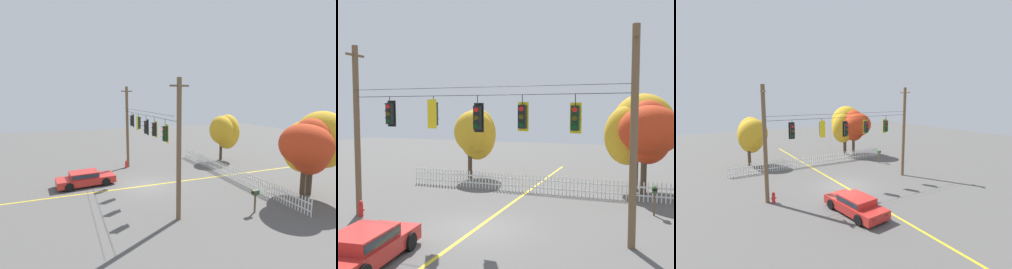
{
  "view_description": "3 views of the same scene",
  "coord_description": "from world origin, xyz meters",
  "views": [
    {
      "loc": [
        19.05,
        -5.85,
        6.9
      ],
      "look_at": [
        1.44,
        1.26,
        4.23
      ],
      "focal_mm": 27.85,
      "sensor_mm": 36.0,
      "label": 1
    },
    {
      "loc": [
        6.4,
        -13.64,
        5.0
      ],
      "look_at": [
        0.76,
        1.55,
        3.9
      ],
      "focal_mm": 38.92,
      "sensor_mm": 36.0,
      "label": 2
    },
    {
      "loc": [
        -10.3,
        -17.31,
        7.2
      ],
      "look_at": [
        0.72,
        1.35,
        4.03
      ],
      "focal_mm": 27.83,
      "sensor_mm": 36.0,
      "label": 3
    }
  ],
  "objects": [
    {
      "name": "traffic_signal_northbound_primary",
      "position": [
        -2.0,
        -0.01,
        4.83
      ],
      "size": [
        0.43,
        0.38,
        1.39
      ],
      "color": "black"
    },
    {
      "name": "autumn_maple_mid",
      "position": [
        6.24,
        10.43,
        3.83
      ],
      "size": [
        4.2,
        3.63,
        6.03
      ],
      "color": "#473828",
      "rests_on": "ground"
    },
    {
      "name": "traffic_signal_northbound_secondary",
      "position": [
        4.09,
        0.01,
        4.7
      ],
      "size": [
        0.43,
        0.38,
        1.49
      ],
      "color": "black"
    },
    {
      "name": "autumn_oak_far_east",
      "position": [
        6.86,
        8.99,
        3.76
      ],
      "size": [
        3.52,
        3.34,
        5.58
      ],
      "color": "#473828",
      "rests_on": "ground"
    },
    {
      "name": "traffic_signal_westbound_side",
      "position": [
        0.09,
        0.01,
        4.69
      ],
      "size": [
        0.43,
        0.38,
        1.53
      ],
      "color": "black"
    },
    {
      "name": "traffic_signal_eastbound_side",
      "position": [
        2.02,
        0.01,
        4.74
      ],
      "size": [
        0.43,
        0.38,
        1.45
      ],
      "color": "black"
    },
    {
      "name": "parked_car",
      "position": [
        -1.89,
        -4.46,
        0.6
      ],
      "size": [
        2.3,
        4.58,
        1.15
      ],
      "color": "red",
      "rests_on": "ground"
    },
    {
      "name": "white_picket_fence",
      "position": [
        0.5,
        7.26,
        0.55
      ],
      "size": [
        16.8,
        0.06,
        1.1
      ],
      "color": "white",
      "rests_on": "ground"
    },
    {
      "name": "traffic_signal_southbound_primary",
      "position": [
        -4.28,
        0.01,
        4.84
      ],
      "size": [
        0.43,
        0.38,
        1.36
      ],
      "color": "black"
    },
    {
      "name": "ground",
      "position": [
        0.0,
        0.0,
        0.0
      ],
      "size": [
        80.0,
        80.0,
        0.0
      ],
      "primitive_type": "plane",
      "color": "#565451"
    },
    {
      "name": "roadside_mailbox",
      "position": [
        7.08,
        4.67,
        1.16
      ],
      "size": [
        0.25,
        0.44,
        1.42
      ],
      "color": "brown",
      "rests_on": "ground"
    },
    {
      "name": "lane_centerline_stripe",
      "position": [
        0.0,
        0.0,
        0.0
      ],
      "size": [
        0.16,
        36.0,
        0.01
      ],
      "primitive_type": "cube",
      "color": "gold",
      "rests_on": "ground"
    },
    {
      "name": "signal_support_span",
      "position": [
        0.0,
        -0.0,
        4.08
      ],
      "size": [
        12.63,
        1.1,
        8.0
      ],
      "color": "brown",
      "rests_on": "ground"
    },
    {
      "name": "autumn_maple_near_fence",
      "position": [
        -4.94,
        10.56,
        3.29
      ],
      "size": [
        2.92,
        3.38,
        5.1
      ],
      "color": "#473828",
      "rests_on": "ground"
    },
    {
      "name": "fire_hydrant",
      "position": [
        -5.83,
        -0.28,
        0.37
      ],
      "size": [
        0.38,
        0.22,
        0.76
      ],
      "color": "red",
      "rests_on": "ground"
    }
  ]
}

